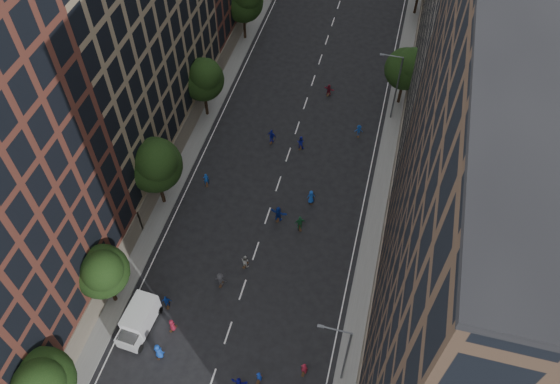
# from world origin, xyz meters

# --- Properties ---
(ground) EXTENTS (240.00, 240.00, 0.00)m
(ground) POSITION_xyz_m (0.00, 40.00, 0.00)
(ground) COLOR black
(ground) RESTS_ON ground
(sidewalk_left) EXTENTS (4.00, 105.00, 0.15)m
(sidewalk_left) POSITION_xyz_m (-12.00, 47.50, 0.07)
(sidewalk_left) COLOR slate
(sidewalk_left) RESTS_ON ground
(sidewalk_right) EXTENTS (4.00, 105.00, 0.15)m
(sidewalk_right) POSITION_xyz_m (12.00, 47.50, 0.07)
(sidewalk_right) COLOR slate
(sidewalk_right) RESTS_ON ground
(bldg_left_b) EXTENTS (14.00, 26.00, 34.00)m
(bldg_left_b) POSITION_xyz_m (-19.00, 35.00, 17.00)
(bldg_left_b) COLOR #8F7B5E
(bldg_left_b) RESTS_ON ground
(bldg_right_a) EXTENTS (14.00, 30.00, 36.00)m
(bldg_right_a) POSITION_xyz_m (19.00, 15.00, 18.00)
(bldg_right_a) COLOR #473326
(bldg_right_a) RESTS_ON ground
(bldg_right_b) EXTENTS (14.00, 28.00, 33.00)m
(bldg_right_b) POSITION_xyz_m (19.00, 44.00, 16.50)
(bldg_right_b) COLOR #6B6358
(bldg_right_b) RESTS_ON ground
(tree_left_0) EXTENTS (5.20, 5.20, 8.83)m
(tree_left_0) POSITION_xyz_m (-11.01, 3.85, 5.96)
(tree_left_0) COLOR black
(tree_left_0) RESTS_ON ground
(tree_left_1) EXTENTS (4.80, 4.80, 8.21)m
(tree_left_1) POSITION_xyz_m (-11.02, 13.86, 5.55)
(tree_left_1) COLOR black
(tree_left_1) RESTS_ON ground
(tree_left_2) EXTENTS (5.60, 5.60, 9.45)m
(tree_left_2) POSITION_xyz_m (-10.99, 25.83, 6.36)
(tree_left_2) COLOR black
(tree_left_2) RESTS_ON ground
(tree_left_3) EXTENTS (5.00, 5.00, 8.58)m
(tree_left_3) POSITION_xyz_m (-11.02, 39.85, 5.82)
(tree_left_3) COLOR black
(tree_left_3) RESTS_ON ground
(tree_left_4) EXTENTS (5.40, 5.40, 9.08)m
(tree_left_4) POSITION_xyz_m (-11.00, 55.84, 6.10)
(tree_left_4) COLOR black
(tree_left_4) RESTS_ON ground
(tree_right_a) EXTENTS (5.00, 5.00, 8.39)m
(tree_right_a) POSITION_xyz_m (11.38, 47.85, 5.63)
(tree_right_a) COLOR black
(tree_right_a) RESTS_ON ground
(streetlamp_near) EXTENTS (2.64, 0.22, 9.06)m
(streetlamp_near) POSITION_xyz_m (10.37, 12.00, 5.17)
(streetlamp_near) COLOR #595B60
(streetlamp_near) RESTS_ON ground
(streetlamp_far) EXTENTS (2.64, 0.22, 9.06)m
(streetlamp_far) POSITION_xyz_m (10.37, 45.00, 5.17)
(streetlamp_far) COLOR #595B60
(streetlamp_far) RESTS_ON ground
(cargo_van) EXTENTS (2.55, 4.89, 2.53)m
(cargo_van) POSITION_xyz_m (-7.79, 12.06, 1.33)
(cargo_van) COLOR white
(cargo_van) RESTS_ON ground
(skater_0) EXTENTS (0.95, 0.63, 1.92)m
(skater_0) POSITION_xyz_m (-5.10, 9.99, 0.96)
(skater_0) COLOR #1644B6
(skater_0) RESTS_ON ground
(skater_1) EXTENTS (0.60, 0.46, 1.50)m
(skater_1) POSITION_xyz_m (3.89, 10.11, 0.75)
(skater_1) COLOR #1639B3
(skater_1) RESTS_ON ground
(skater_4) EXTENTS (1.01, 0.67, 1.59)m
(skater_4) POSITION_xyz_m (-6.24, 14.67, 0.80)
(skater_4) COLOR #133A9E
(skater_4) RESTS_ON ground
(skater_5) EXTENTS (1.45, 0.51, 1.54)m
(skater_5) POSITION_xyz_m (2.42, 9.16, 0.77)
(skater_5) COLOR #11118D
(skater_5) RESTS_ON ground
(skater_6) EXTENTS (0.88, 0.74, 1.53)m
(skater_6) POSITION_xyz_m (-4.90, 12.62, 0.76)
(skater_6) COLOR maroon
(skater_6) RESTS_ON ground
(skater_7) EXTENTS (0.67, 0.48, 1.71)m
(skater_7) POSITION_xyz_m (7.42, 11.69, 0.86)
(skater_7) COLOR maroon
(skater_7) RESTS_ON ground
(skater_8) EXTENTS (0.91, 0.80, 1.58)m
(skater_8) POSITION_xyz_m (-0.50, 20.62, 0.79)
(skater_8) COLOR beige
(skater_8) RESTS_ON ground
(skater_9) EXTENTS (1.12, 0.65, 1.71)m
(skater_9) POSITION_xyz_m (-2.14, 18.04, 0.86)
(skater_9) COLOR #37373B
(skater_9) RESTS_ON ground
(skater_10) EXTENTS (1.21, 0.88, 1.90)m
(skater_10) POSITION_xyz_m (3.65, 26.27, 0.95)
(skater_10) COLOR #1C5F34
(skater_10) RESTS_ON ground
(skater_11) EXTENTS (1.85, 0.82, 1.93)m
(skater_11) POSITION_xyz_m (1.22, 26.81, 0.97)
(skater_11) COLOR navy
(skater_11) RESTS_ON ground
(skater_12) EXTENTS (0.99, 0.83, 1.73)m
(skater_12) POSITION_xyz_m (4.00, 29.90, 0.86)
(skater_12) COLOR blue
(skater_12) RESTS_ON ground
(skater_13) EXTENTS (0.72, 0.60, 1.69)m
(skater_13) POSITION_xyz_m (-7.57, 29.44, 0.85)
(skater_13) COLOR #164DB5
(skater_13) RESTS_ON ground
(skater_14) EXTENTS (0.89, 0.73, 1.73)m
(skater_14) POSITION_xyz_m (1.12, 37.39, 0.86)
(skater_14) COLOR #141BA5
(skater_14) RESTS_ON ground
(skater_15) EXTENTS (1.06, 0.72, 1.51)m
(skater_15) POSITION_xyz_m (7.27, 41.08, 0.76)
(skater_15) COLOR navy
(skater_15) RESTS_ON ground
(skater_16) EXTENTS (1.15, 0.66, 1.85)m
(skater_16) POSITION_xyz_m (-2.34, 37.45, 0.93)
(skater_16) COLOR #131C9C
(skater_16) RESTS_ON ground
(skater_17) EXTENTS (1.47, 0.82, 1.51)m
(skater_17) POSITION_xyz_m (2.46, 47.28, 0.76)
(skater_17) COLOR maroon
(skater_17) RESTS_ON ground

